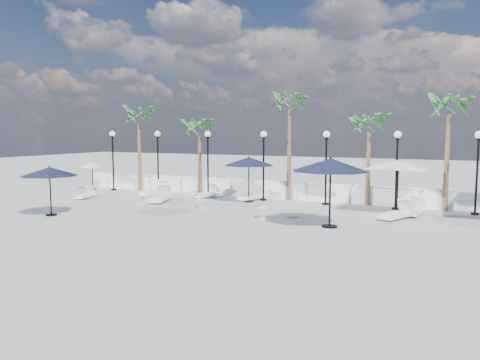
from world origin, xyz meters
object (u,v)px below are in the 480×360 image
at_px(parasol_navy_left, 50,172).
at_px(parasol_cream_small, 92,165).
at_px(lounger_3, 155,191).
at_px(parasol_navy_right, 331,165).
at_px(lounger_1, 85,195).
at_px(lounger_5, 414,210).
at_px(lounger_4, 252,196).
at_px(lounger_0, 160,197).
at_px(lounger_2, 206,194).
at_px(parasol_cream_sq_a, 398,160).
at_px(lounger_6, 396,214).
at_px(parasol_navy_mid, 249,162).

distance_m(parasol_navy_left, parasol_cream_small, 9.58).
relative_size(lounger_3, parasol_navy_right, 0.69).
relative_size(lounger_1, parasol_cream_small, 0.89).
height_order(lounger_3, lounger_5, lounger_3).
height_order(lounger_4, lounger_5, lounger_5).
height_order(lounger_0, lounger_4, lounger_0).
distance_m(lounger_1, lounger_4, 9.52).
height_order(lounger_3, parasol_cream_small, parasol_cream_small).
distance_m(lounger_4, parasol_navy_right, 8.14).
distance_m(lounger_2, parasol_cream_sq_a, 10.83).
distance_m(lounger_4, lounger_6, 8.32).
relative_size(lounger_3, parasol_cream_sq_a, 0.40).
bearing_deg(lounger_0, lounger_3, 114.48).
relative_size(lounger_3, parasol_navy_mid, 0.78).
relative_size(parasol_cream_sq_a, parasol_cream_small, 2.87).
bearing_deg(parasol_cream_sq_a, parasol_navy_mid, 179.08).
height_order(lounger_0, parasol_navy_left, parasol_navy_left).
xyz_separation_m(lounger_0, parasol_navy_left, (-2.14, -5.50, 1.73)).
xyz_separation_m(lounger_0, lounger_1, (-4.68, -0.70, -0.07)).
xyz_separation_m(parasol_navy_left, parasol_navy_mid, (6.45, 7.58, 0.19)).
relative_size(parasol_navy_right, parasol_cream_sq_a, 0.58).
distance_m(parasol_navy_left, parasol_navy_right, 12.45).
bearing_deg(lounger_0, parasol_navy_right, -32.12).
distance_m(lounger_5, parasol_navy_right, 5.57).
distance_m(lounger_4, parasol_cream_small, 11.49).
bearing_deg(parasol_cream_small, parasol_cream_sq_a, -2.02).
height_order(parasol_navy_left, parasol_navy_mid, parasol_navy_mid).
height_order(lounger_4, parasol_navy_left, parasol_navy_left).
xyz_separation_m(lounger_1, parasol_navy_mid, (9.00, 2.78, 1.99)).
relative_size(lounger_0, parasol_navy_mid, 0.82).
relative_size(lounger_2, parasol_cream_small, 1.02).
relative_size(lounger_6, parasol_cream_sq_a, 0.37).
bearing_deg(lounger_0, lounger_5, -10.05).
xyz_separation_m(lounger_2, lounger_3, (-3.09, -0.68, 0.04)).
bearing_deg(parasol_cream_sq_a, parasol_navy_right, -113.77).
xyz_separation_m(lounger_4, parasol_navy_mid, (0.09, -0.57, 1.96)).
bearing_deg(lounger_3, parasol_navy_left, -91.74).
bearing_deg(parasol_navy_mid, lounger_5, -3.13).
distance_m(lounger_3, lounger_4, 5.95).
distance_m(lounger_5, parasol_navy_mid, 8.70).
height_order(lounger_2, parasol_navy_left, parasol_navy_left).
height_order(lounger_1, parasol_cream_sq_a, parasol_cream_sq_a).
relative_size(lounger_1, lounger_6, 0.84).
bearing_deg(lounger_2, parasol_navy_mid, 0.52).
bearing_deg(parasol_cream_small, parasol_navy_mid, -2.76).
relative_size(lounger_2, lounger_5, 0.93).
relative_size(lounger_5, parasol_navy_mid, 0.75).
bearing_deg(lounger_3, lounger_6, -4.80).
bearing_deg(lounger_6, lounger_3, -163.26).
relative_size(parasol_navy_left, parasol_navy_mid, 0.92).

